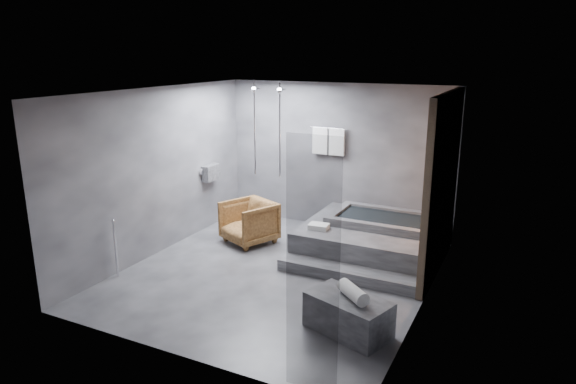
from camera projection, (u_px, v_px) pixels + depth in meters
The scene contains 7 objects.
room at pixel (308, 165), 7.62m from camera, with size 5.00×5.04×2.82m.
tub_deck at pixel (371, 239), 8.78m from camera, with size 2.20×2.00×0.50m, color #343437.
tub_step at pixel (347, 274), 7.80m from camera, with size 2.20×0.36×0.18m, color #343437.
concrete_bench at pixel (348, 315), 6.30m from camera, with size 1.02×0.56×0.46m, color #323335.
driftwood_chair at pixel (249, 222), 9.24m from camera, with size 0.82×0.84×0.77m, color #452911.
rolled_towel at pixel (353, 292), 6.19m from camera, with size 0.17×0.17×0.48m, color white.
deck_towel at pixel (319, 227), 8.52m from camera, with size 0.32×0.24×0.09m, color white.
Camera 1 is at (3.42, -6.57, 3.36)m, focal length 32.00 mm.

